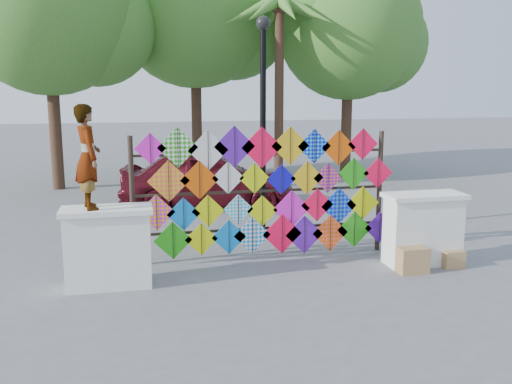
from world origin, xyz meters
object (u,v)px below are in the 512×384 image
vendor_woman (88,157)px  kite_rack (267,193)px  lamppost (263,108)px  sedan (208,178)px

vendor_woman → kite_rack: bearing=-87.4°
vendor_woman → lamppost: bearing=-70.2°
kite_rack → vendor_woman: 3.27m
sedan → lamppost: bearing=-157.7°
kite_rack → sedan: 4.75m
kite_rack → lamppost: lamppost is taller
kite_rack → lamppost: 1.96m
kite_rack → sedan: bearing=95.6°
sedan → kite_rack: bearing=-163.3°
vendor_woman → lamppost: (3.23, 2.20, 0.61)m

